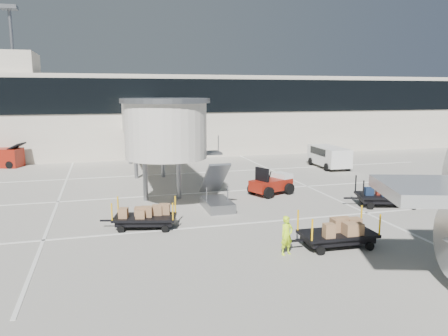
% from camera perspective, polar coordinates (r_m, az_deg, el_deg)
% --- Properties ---
extents(ground, '(140.00, 140.00, 0.00)m').
position_cam_1_polar(ground, '(20.04, 6.75, -8.65)').
color(ground, '#B1AB9E').
rests_on(ground, ground).
extents(lane_markings, '(40.00, 30.00, 0.02)m').
position_cam_1_polar(lane_markings, '(28.40, -1.69, -3.02)').
color(lane_markings, silver).
rests_on(lane_markings, ground).
extents(terminal, '(64.00, 12.11, 15.20)m').
position_cam_1_polar(terminal, '(48.04, -7.35, 7.12)').
color(terminal, beige).
rests_on(terminal, ground).
extents(jet_bridge, '(5.70, 20.40, 6.03)m').
position_cam_1_polar(jet_bridge, '(30.06, -9.25, 5.81)').
color(jet_bridge, beige).
rests_on(jet_bridge, ground).
extents(baggage_tug, '(3.00, 2.54, 1.78)m').
position_cam_1_polar(baggage_tug, '(27.59, 6.26, -2.10)').
color(baggage_tug, maroon).
rests_on(baggage_tug, ground).
extents(suitcase_cart, '(4.21, 2.57, 1.62)m').
position_cam_1_polar(suitcase_cart, '(26.29, 20.56, -3.48)').
color(suitcase_cart, black).
rests_on(suitcase_cart, ground).
extents(box_cart_near, '(3.83, 1.65, 1.49)m').
position_cam_1_polar(box_cart_near, '(18.92, 14.79, -8.12)').
color(box_cart_near, black).
rests_on(box_cart_near, ground).
extents(box_cart_far, '(3.63, 2.11, 1.39)m').
position_cam_1_polar(box_cart_far, '(21.03, -10.32, -6.25)').
color(box_cart_far, black).
rests_on(box_cart_far, ground).
extents(ground_worker, '(0.66, 0.53, 1.57)m').
position_cam_1_polar(ground_worker, '(17.54, 8.19, -8.70)').
color(ground_worker, '#C6FB1A').
rests_on(ground_worker, ground).
extents(minivan, '(2.24, 4.76, 1.77)m').
position_cam_1_polar(minivan, '(38.22, 13.45, 1.66)').
color(minivan, silver).
rests_on(minivan, ground).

